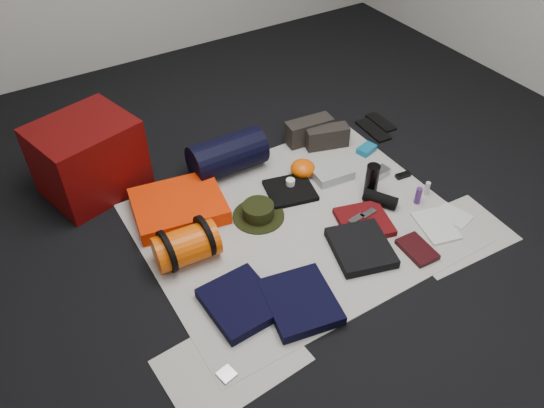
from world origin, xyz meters
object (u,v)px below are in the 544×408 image
sleeping_pad (179,206)px  compact_camera (380,173)px  navy_duffel (227,155)px  red_cabinet (88,158)px  paperback_book (417,249)px  water_bottle (372,180)px  stuff_sack (186,246)px

sleeping_pad → compact_camera: bearing=-16.0°
navy_duffel → red_cabinet: bearing=160.3°
paperback_book → water_bottle: bearing=82.4°
red_cabinet → stuff_sack: (0.22, -0.79, -0.12)m
sleeping_pad → compact_camera: (1.14, -0.33, -0.02)m
water_bottle → stuff_sack: bearing=176.0°
red_cabinet → compact_camera: 1.67m
stuff_sack → water_bottle: (1.10, -0.08, 0.00)m
paperback_book → compact_camera: bearing=70.6°
navy_duffel → paperback_book: size_ratio=2.21×
stuff_sack → water_bottle: 1.10m
sleeping_pad → navy_duffel: (0.40, 0.19, 0.07)m
compact_camera → paperback_book: size_ratio=0.56×
stuff_sack → paperback_book: bearing=-29.0°
sleeping_pad → water_bottle: bearing=-22.7°
water_bottle → paperback_book: (-0.09, -0.48, -0.08)m
stuff_sack → navy_duffel: (0.51, 0.53, 0.02)m
red_cabinet → stuff_sack: size_ratio=1.64×
water_bottle → paperback_book: 0.50m
stuff_sack → compact_camera: bearing=0.6°
sleeping_pad → water_bottle: size_ratio=2.53×
compact_camera → navy_duffel: bearing=136.9°
red_cabinet → compact_camera: (1.46, -0.78, -0.18)m
sleeping_pad → paperback_book: 1.28m
red_cabinet → paperback_book: 1.83m
red_cabinet → navy_duffel: size_ratio=1.16×
navy_duffel → paperback_book: (0.50, -1.09, -0.10)m
compact_camera → stuff_sack: bearing=172.2°
red_cabinet → paperback_book: size_ratio=2.55×
compact_camera → paperback_book: 0.62m
water_bottle → sleeping_pad: bearing=157.3°
red_cabinet → water_bottle: (1.32, -0.87, -0.11)m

